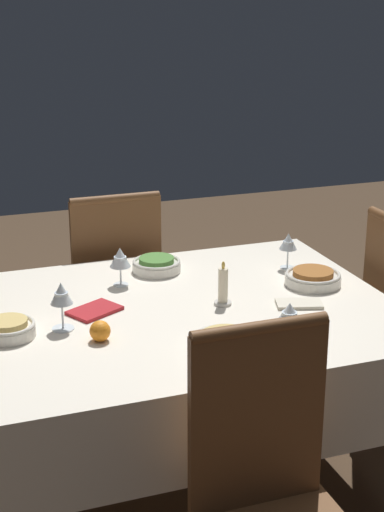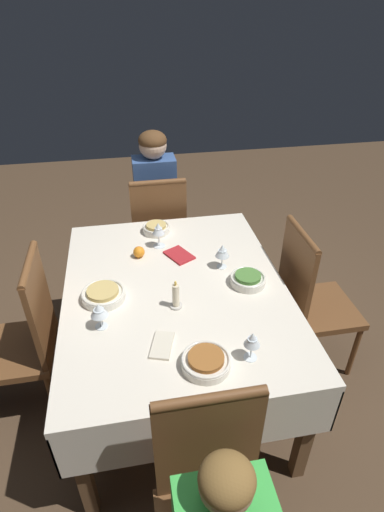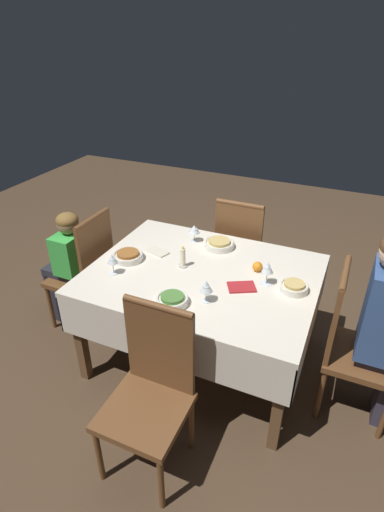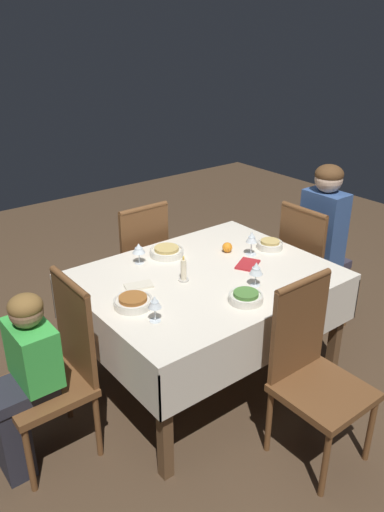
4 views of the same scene
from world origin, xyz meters
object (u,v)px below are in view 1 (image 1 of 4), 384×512
Objects in this scene: napkin_spare_side at (299,304)px; bowl_south at (227,343)px; bowl_west at (8,328)px; wine_glass_south at (289,314)px; wine_glass_west at (61,295)px; orange_fruit at (100,331)px; candle_centerpiece at (223,288)px; napkin_red_folded at (95,311)px; chair_north at (112,290)px; dining_table at (180,331)px; bowl_north at (157,265)px; wine_glass_north at (120,258)px; chair_south at (273,500)px; wine_glass_east at (288,243)px; bowl_east at (313,278)px.

bowl_south is at bearing -146.02° from napkin_spare_side.
bowl_west is 1.29× the size of wine_glass_south.
bowl_south is 1.63× the size of wine_glass_south.
bowl_west is 0.19m from wine_glass_west.
candle_centerpiece is at bearing 17.35° from orange_fruit.
napkin_red_folded is (0.30, 0.10, -0.02)m from bowl_west.
chair_north is at bearing 57.38° from bowl_west.
dining_table is 0.46m from wine_glass_west.
bowl_west is 0.74m from bowl_north.
bowl_south is at bearing -109.98° from candle_centerpiece.
wine_glass_west is 0.42m from wine_glass_north.
chair_south is 0.75m from orange_fruit.
chair_north is 5.56× the size of napkin_spare_side.
wine_glass_north is (-0.12, 1.08, 0.33)m from chair_south.
bowl_north is at bearing 44.78° from napkin_red_folded.
bowl_west is at bearing 154.28° from orange_fruit.
wine_glass_west is at bearing 152.06° from wine_glass_south.
wine_glass_north is (-0.16, 0.64, 0.08)m from bowl_south.
napkin_red_folded is at bearing 81.58° from orange_fruit.
napkin_spare_side is at bearing -16.27° from dining_table.
wine_glass_east is 0.81× the size of napkin_spare_side.
dining_table is at bearing -174.72° from bowl_east.
wine_glass_south is at bearing -61.18° from wine_glass_north.
dining_table is 10.26× the size of wine_glass_east.
chair_south is at bearing -91.28° from dining_table.
bowl_east is 0.87m from orange_fruit.
wine_glass_north is 0.72× the size of napkin_red_folded.
napkin_red_folded is at bearing 167.36° from dining_table.
napkin_red_folded is at bearing 18.56° from bowl_west.
chair_south is at bearing -92.44° from bowl_north.
bowl_west is at bearing -146.02° from bowl_north.
bowl_south reaches higher than napkin_red_folded.
chair_south is (-0.02, -0.80, -0.14)m from dining_table.
bowl_west is at bearing -175.61° from bowl_east.
bowl_north is 0.45m from napkin_red_folded.
napkin_red_folded is at bearing 38.93° from wine_glass_west.
dining_table is 1.50× the size of chair_north.
dining_table is 7.05× the size of bowl_east.
bowl_east is 0.66m from bowl_south.
dining_table is 0.59m from bowl_west.
wine_glass_west is 0.97m from wine_glass_east.
wine_glass_west is at bearing -177.92° from candle_centerpiece.
wine_glass_south is at bearing -123.16° from napkin_spare_side.
orange_fruit is (0.09, -0.13, -0.08)m from wine_glass_west.
bowl_south is 0.67m from wine_glass_north.
chair_south is 6.18× the size of candle_centerpiece.
napkin_spare_side is (0.36, -0.49, -0.02)m from bowl_north.
wine_glass_east is at bearing 12.43° from napkin_red_folded.
napkin_spare_side is at bearing -53.72° from bowl_north.
chair_south is 0.83m from napkin_spare_side.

